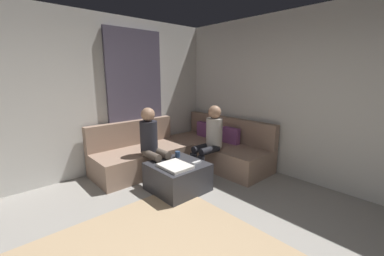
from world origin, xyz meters
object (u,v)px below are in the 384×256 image
coffee_mug (178,154)px  game_remote (197,162)px  person_on_couch_side (152,142)px  ottoman (178,177)px  person_on_couch_back (210,138)px  sectional_couch (186,152)px

coffee_mug → game_remote: bearing=5.7°
coffee_mug → person_on_couch_side: (-0.30, -0.27, 0.19)m
ottoman → person_on_couch_side: 0.69m
person_on_couch_back → person_on_couch_side: same height
sectional_couch → ottoman: size_ratio=3.36×
ottoman → game_remote: game_remote is taller
coffee_mug → person_on_couch_side: bearing=-137.9°
person_on_couch_side → game_remote: bearing=114.0°
coffee_mug → person_on_couch_back: size_ratio=0.08×
person_on_couch_back → sectional_couch: bearing=5.4°
person_on_couch_side → sectional_couch: bearing=-169.9°
coffee_mug → game_remote: coffee_mug is taller
ottoman → coffee_mug: 0.38m
sectional_couch → person_on_couch_back: 0.69m
coffee_mug → ottoman: bearing=-39.3°
coffee_mug → game_remote: 0.40m
sectional_couch → person_on_couch_side: (0.15, -0.83, 0.38)m
coffee_mug → person_on_couch_back: bearing=77.9°
ottoman → sectional_couch: bearing=132.3°
sectional_couch → coffee_mug: size_ratio=26.84×
person_on_couch_side → ottoman: bearing=100.0°
game_remote → person_on_couch_back: 0.67m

